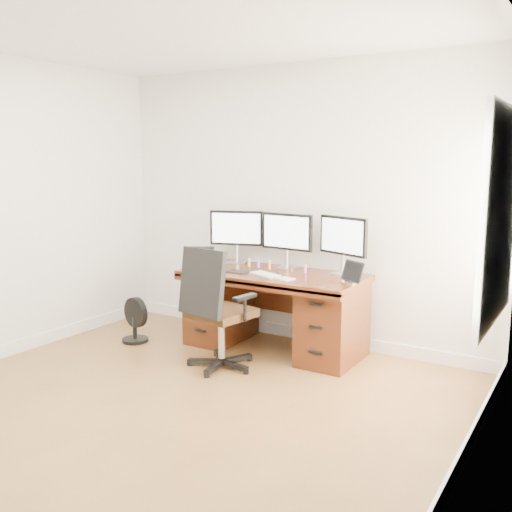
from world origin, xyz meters
The scene contains 20 objects.
ground centered at (0.00, 0.00, 0.00)m, with size 4.50×4.50×0.00m, color brown.
back_wall centered at (0.00, 2.25, 1.35)m, with size 4.00×0.10×2.70m, color white.
right_wall centered at (2.00, 0.11, 1.35)m, with size 0.10×4.50×2.70m.
desk centered at (0.00, 1.83, 0.40)m, with size 1.70×0.80×0.75m.
office_chair centered at (-0.16, 1.13, 0.35)m, with size 0.65×0.65×1.07m.
floor_fan centered at (-1.29, 1.31, 0.22)m, with size 0.31×0.26×0.45m.
monitor_left centered at (-0.58, 2.07, 1.09)m, with size 0.53×0.20×0.53m.
monitor_center centered at (0.00, 2.07, 1.09)m, with size 0.55×0.16×0.53m.
monitor_right centered at (0.58, 2.07, 1.09)m, with size 0.53×0.23×0.53m.
tablet_left centered at (-0.79, 1.75, 0.84)m, with size 0.24×0.19×0.19m.
tablet_right centered at (0.80, 1.75, 0.84)m, with size 0.24×0.17×0.19m.
keyboard centered at (0.00, 1.66, 0.76)m, with size 0.30×0.13×0.01m, color white.
trackpad centered at (0.25, 1.59, 0.76)m, with size 0.13×0.13×0.01m, color silver.
drawing_tablet centered at (-0.29, 1.65, 0.76)m, with size 0.20×0.13×0.01m, color black.
phone centered at (0.00, 1.76, 0.76)m, with size 0.14×0.07×0.01m, color black.
figurine_yellow centered at (-0.36, 1.95, 0.79)m, with size 0.03×0.03×0.08m.
figurine_purple centered at (-0.25, 1.95, 0.79)m, with size 0.03×0.03×0.08m.
figurine_orange centered at (-0.12, 1.95, 0.79)m, with size 0.03×0.03×0.08m.
figurine_brown centered at (0.12, 1.95, 0.79)m, with size 0.03×0.03×0.08m.
figurine_pink centered at (0.26, 1.95, 0.79)m, with size 0.03×0.03×0.08m.
Camera 1 is at (2.58, -2.72, 1.78)m, focal length 40.00 mm.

